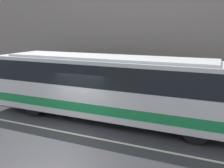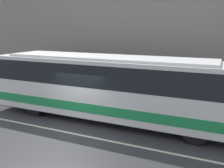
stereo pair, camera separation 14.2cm
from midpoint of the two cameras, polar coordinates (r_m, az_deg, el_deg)
ground_plane at (r=11.52m, az=-9.54°, el=-10.93°), size 60.00×60.00×0.00m
sidewalk at (r=16.10m, az=1.50°, el=-3.58°), size 60.00×3.08×0.17m
building_facade at (r=17.03m, az=3.85°, el=12.14°), size 60.00×0.35×9.21m
lane_stripe at (r=11.52m, az=-9.55°, el=-10.91°), size 54.00×0.14×0.01m
transit_bus at (r=12.50m, az=-1.09°, el=-0.07°), size 12.25×2.60×3.24m
pedestrian_waiting at (r=17.50m, az=-7.23°, el=0.58°), size 0.36×0.36×1.69m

